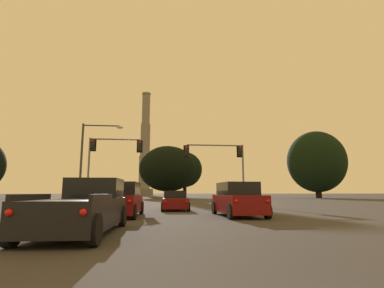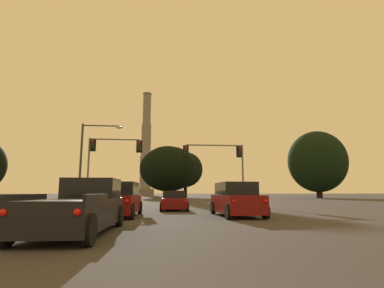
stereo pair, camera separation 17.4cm
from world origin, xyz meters
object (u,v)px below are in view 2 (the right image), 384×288
(traffic_light_overhead_right, at_px, (223,158))
(suv_left_lane_second, at_px, (119,200))
(suv_right_lane_second, at_px, (236,200))
(street_lamp, at_px, (89,154))
(pickup_truck_left_lane_third, at_px, (80,208))
(smokestack, at_px, (146,154))
(sedan_center_lane_front, at_px, (174,201))
(traffic_light_overhead_left, at_px, (106,154))

(traffic_light_overhead_right, bearing_deg, suv_left_lane_second, -123.39)
(suv_right_lane_second, relative_size, street_lamp, 0.65)
(pickup_truck_left_lane_third, distance_m, smokestack, 127.51)
(sedan_center_lane_front, xyz_separation_m, traffic_light_overhead_right, (5.21, 6.95, 4.07))
(traffic_light_overhead_left, bearing_deg, street_lamp, -130.92)
(pickup_truck_left_lane_third, distance_m, street_lamp, 18.59)
(suv_right_lane_second, bearing_deg, sedan_center_lane_front, 115.68)
(suv_left_lane_second, bearing_deg, smokestack, 94.40)
(pickup_truck_left_lane_third, xyz_separation_m, traffic_light_overhead_left, (-2.80, 19.18, 4.18))
(pickup_truck_left_lane_third, bearing_deg, street_lamp, 104.63)
(traffic_light_overhead_left, relative_size, smokestack, 0.14)
(traffic_light_overhead_left, bearing_deg, suv_left_lane_second, -75.91)
(traffic_light_overhead_right, bearing_deg, sedan_center_lane_front, -126.85)
(suv_right_lane_second, height_order, traffic_light_overhead_left, traffic_light_overhead_left)
(suv_left_lane_second, xyz_separation_m, smokestack, (-5.37, 119.50, 17.70))
(sedan_center_lane_front, height_order, suv_left_lane_second, suv_left_lane_second)
(suv_left_lane_second, relative_size, pickup_truck_left_lane_third, 0.89)
(traffic_light_overhead_left, bearing_deg, traffic_light_overhead_right, 1.30)
(suv_right_lane_second, bearing_deg, pickup_truck_left_lane_third, -138.85)
(sedan_center_lane_front, xyz_separation_m, smokestack, (-8.59, 113.67, 17.93))
(sedan_center_lane_front, distance_m, traffic_light_overhead_right, 9.59)
(suv_left_lane_second, xyz_separation_m, traffic_light_overhead_right, (8.42, 12.78, 3.84))
(suv_right_lane_second, distance_m, smokestack, 121.77)
(sedan_center_lane_front, relative_size, traffic_light_overhead_left, 0.72)
(sedan_center_lane_front, bearing_deg, traffic_light_overhead_right, 54.30)
(traffic_light_overhead_right, height_order, smokestack, smokestack)
(sedan_center_lane_front, height_order, smokestack, smokestack)
(suv_right_lane_second, height_order, street_lamp, street_lamp)
(street_lamp, bearing_deg, pickup_truck_left_lane_third, -76.94)
(traffic_light_overhead_right, bearing_deg, pickup_truck_left_lane_third, -114.26)
(suv_right_lane_second, relative_size, pickup_truck_left_lane_third, 0.89)
(suv_left_lane_second, relative_size, traffic_light_overhead_right, 0.79)
(pickup_truck_left_lane_third, bearing_deg, sedan_center_lane_front, 75.69)
(suv_right_lane_second, relative_size, traffic_light_overhead_left, 0.76)
(suv_left_lane_second, bearing_deg, traffic_light_overhead_right, 58.44)
(pickup_truck_left_lane_third, relative_size, traffic_light_overhead_left, 0.85)
(traffic_light_overhead_right, relative_size, street_lamp, 0.83)
(pickup_truck_left_lane_third, height_order, smokestack, smokestack)
(street_lamp, bearing_deg, suv_right_lane_second, -46.39)
(suv_left_lane_second, bearing_deg, street_lamp, 113.78)
(pickup_truck_left_lane_third, xyz_separation_m, street_lamp, (-4.10, 17.69, 3.99))
(pickup_truck_left_lane_third, bearing_deg, traffic_light_overhead_left, 99.88)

